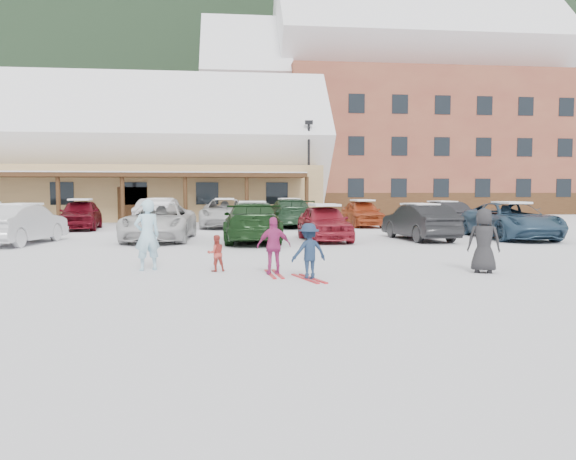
{
  "coord_description": "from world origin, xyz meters",
  "views": [
    {
      "loc": [
        -1.2,
        -12.65,
        1.96
      ],
      "look_at": [
        0.3,
        1.0,
        1.0
      ],
      "focal_mm": 35.0,
      "sensor_mm": 36.0,
      "label": 1
    }
  ],
  "objects": [
    {
      "name": "parked_car_2",
      "position": [
        -3.83,
        9.82,
        0.74
      ],
      "size": [
        2.68,
        5.44,
        1.49
      ],
      "primitive_type": "imported",
      "rotation": [
        0.0,
        0.0,
        -0.04
      ],
      "color": "silver",
      "rests_on": "ground"
    },
    {
      "name": "ground",
      "position": [
        0.0,
        0.0,
        0.0
      ],
      "size": [
        160.0,
        160.0,
        0.0
      ],
      "primitive_type": "plane",
      "color": "white",
      "rests_on": "ground"
    },
    {
      "name": "parked_car_6",
      "position": [
        10.4,
        9.16,
        0.75
      ],
      "size": [
        2.59,
        5.42,
        1.49
      ],
      "primitive_type": "imported",
      "rotation": [
        0.0,
        0.0,
        -0.02
      ],
      "color": "#2B465E",
      "rests_on": "ground"
    },
    {
      "name": "parked_car_12",
      "position": [
        6.22,
        17.5,
        0.73
      ],
      "size": [
        1.84,
        4.32,
        1.46
      ],
      "primitive_type": "imported",
      "rotation": [
        0.0,
        0.0,
        0.03
      ],
      "color": "#AF411D",
      "rests_on": "ground"
    },
    {
      "name": "parked_car_13",
      "position": [
        10.39,
        16.55,
        0.7
      ],
      "size": [
        1.96,
        4.37,
        1.39
      ],
      "primitive_type": "imported",
      "rotation": [
        0.0,
        0.0,
        3.26
      ],
      "color": "black",
      "rests_on": "ground"
    },
    {
      "name": "forested_hillside",
      "position": [
        0.0,
        85.0,
        19.0
      ],
      "size": [
        300.0,
        70.0,
        38.0
      ],
      "primitive_type": "cube",
      "color": "black",
      "rests_on": "ground"
    },
    {
      "name": "conifer_3",
      "position": [
        6.0,
        44.0,
        5.12
      ],
      "size": [
        3.96,
        3.96,
        9.18
      ],
      "color": "black",
      "rests_on": "ground"
    },
    {
      "name": "parked_car_4",
      "position": [
        2.61,
        9.06,
        0.71
      ],
      "size": [
        1.83,
        4.23,
        1.42
      ],
      "primitive_type": "imported",
      "rotation": [
        0.0,
        0.0,
        0.04
      ],
      "color": "maroon",
      "rests_on": "ground"
    },
    {
      "name": "alpine_hotel",
      "position": [
        14.27,
        38.0,
        8.63
      ],
      "size": [
        31.48,
        14.01,
        21.48
      ],
      "color": "brown",
      "rests_on": "ground"
    },
    {
      "name": "parked_car_5",
      "position": [
        6.46,
        9.0,
        0.72
      ],
      "size": [
        1.97,
        4.49,
        1.43
      ],
      "primitive_type": "imported",
      "rotation": [
        0.0,
        0.0,
        3.25
      ],
      "color": "black",
      "rests_on": "ground"
    },
    {
      "name": "child_navy",
      "position": [
        0.61,
        -0.43,
        0.62
      ],
      "size": [
        0.9,
        0.67,
        1.25
      ],
      "primitive_type": "imported",
      "rotation": [
        0.0,
        0.0,
        3.42
      ],
      "color": "#182944",
      "rests_on": "ground"
    },
    {
      "name": "bystander_dark",
      "position": [
        4.91,
        0.1,
        0.78
      ],
      "size": [
        0.89,
        0.75,
        1.55
      ],
      "primitive_type": "imported",
      "rotation": [
        0.0,
        0.0,
        2.74
      ],
      "color": "black",
      "rests_on": "ground"
    },
    {
      "name": "parked_car_1",
      "position": [
        -8.73,
        8.86,
        0.74
      ],
      "size": [
        2.29,
        4.68,
        1.48
      ],
      "primitive_type": "imported",
      "rotation": [
        0.0,
        0.0,
        2.97
      ],
      "color": "silver",
      "rests_on": "ground"
    },
    {
      "name": "parked_car_9",
      "position": [
        -4.61,
        17.04,
        0.78
      ],
      "size": [
        2.25,
        4.91,
        1.56
      ],
      "primitive_type": "imported",
      "rotation": [
        0.0,
        0.0,
        3.01
      ],
      "color": "silver",
      "rests_on": "ground"
    },
    {
      "name": "conifer_4",
      "position": [
        34.0,
        46.0,
        6.54
      ],
      "size": [
        5.06,
        5.06,
        11.73
      ],
      "color": "black",
      "rests_on": "ground"
    },
    {
      "name": "adult_skier",
      "position": [
        -3.15,
        1.39,
        0.88
      ],
      "size": [
        0.76,
        0.65,
        1.75
      ],
      "primitive_type": "imported",
      "rotation": [
        0.0,
        0.0,
        3.58
      ],
      "color": "#A6D8EE",
      "rests_on": "ground"
    },
    {
      "name": "parked_car_8",
      "position": [
        -8.55,
        16.67,
        0.77
      ],
      "size": [
        2.32,
        4.69,
        1.54
      ],
      "primitive_type": "imported",
      "rotation": [
        0.0,
        0.0,
        0.11
      ],
      "color": "#560813",
      "rests_on": "ground"
    },
    {
      "name": "lamp_post",
      "position": [
        4.12,
        23.48,
        3.65
      ],
      "size": [
        0.5,
        0.25,
        6.49
      ],
      "color": "black",
      "rests_on": "ground"
    },
    {
      "name": "parked_car_11",
      "position": [
        2.17,
        17.56,
        0.77
      ],
      "size": [
        2.37,
        5.37,
        1.53
      ],
      "primitive_type": "imported",
      "rotation": [
        0.0,
        0.0,
        3.18
      ],
      "color": "#213F27",
      "rests_on": "ground"
    },
    {
      "name": "skis_child_navy",
      "position": [
        0.61,
        -0.43,
        0.01
      ],
      "size": [
        0.58,
        1.4,
        0.03
      ],
      "primitive_type": "cube",
      "rotation": [
        0.0,
        0.0,
        3.42
      ],
      "color": "red",
      "rests_on": "ground"
    },
    {
      "name": "skis_child_magenta",
      "position": [
        -0.1,
        0.33,
        0.01
      ],
      "size": [
        0.3,
        1.41,
        0.03
      ],
      "primitive_type": "cube",
      "rotation": [
        0.0,
        0.0,
        3.22
      ],
      "color": "red",
      "rests_on": "ground"
    },
    {
      "name": "parked_car_3",
      "position": [
        -0.23,
        8.79,
        0.77
      ],
      "size": [
        2.27,
        5.34,
        1.54
      ],
      "primitive_type": "imported",
      "rotation": [
        0.0,
        0.0,
        3.12
      ],
      "color": "#153315",
      "rests_on": "ground"
    },
    {
      "name": "parked_car_10",
      "position": [
        -1.3,
        17.68,
        0.77
      ],
      "size": [
        2.62,
        5.57,
        1.54
      ],
      "primitive_type": "imported",
      "rotation": [
        0.0,
        0.0,
        -0.01
      ],
      "color": "silver",
      "rests_on": "ground"
    },
    {
      "name": "child_magenta",
      "position": [
        -0.1,
        0.33,
        0.68
      ],
      "size": [
        0.82,
        0.39,
        1.35
      ],
      "primitive_type": "imported",
      "rotation": [
        0.0,
        0.0,
        3.22
      ],
      "color": "#AD2F72",
      "rests_on": "ground"
    },
    {
      "name": "toddler_red",
      "position": [
        -1.46,
        1.01,
        0.45
      ],
      "size": [
        0.51,
        0.45,
        0.89
      ],
      "primitive_type": "imported",
      "rotation": [
        0.0,
        0.0,
        3.44
      ],
      "color": "#B23B32",
      "rests_on": "ground"
    },
    {
      "name": "day_lodge",
      "position": [
        -9.0,
        27.96,
        3.94
      ],
      "size": [
        29.12,
        12.5,
        10.38
      ],
      "color": "tan",
      "rests_on": "ground"
    }
  ]
}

